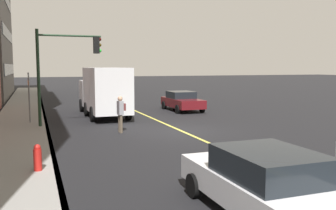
# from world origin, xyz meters

# --- Properties ---
(ground) EXTENTS (200.00, 200.00, 0.00)m
(ground) POSITION_xyz_m (0.00, 0.00, 0.00)
(ground) COLOR black
(sidewalk_slab) EXTENTS (80.00, 2.86, 0.15)m
(sidewalk_slab) POSITION_xyz_m (0.00, 7.65, 0.07)
(sidewalk_slab) COLOR gray
(sidewalk_slab) RESTS_ON ground
(curb_edge) EXTENTS (80.00, 0.16, 0.15)m
(curb_edge) POSITION_xyz_m (0.00, 6.30, 0.07)
(curb_edge) COLOR slate
(curb_edge) RESTS_ON ground
(lane_stripe_center) EXTENTS (80.00, 0.16, 0.01)m
(lane_stripe_center) POSITION_xyz_m (0.00, 0.00, 0.01)
(lane_stripe_center) COLOR #D8CC4C
(lane_stripe_center) RESTS_ON ground
(car_white) EXTENTS (4.67, 2.05, 1.48)m
(car_white) POSITION_xyz_m (-10.43, 2.30, 0.76)
(car_white) COLOR silver
(car_white) RESTS_ON ground
(car_maroon) EXTENTS (4.27, 2.04, 1.40)m
(car_maroon) POSITION_xyz_m (7.76, -3.26, 0.72)
(car_maroon) COLOR #591116
(car_maroon) RESTS_ON ground
(truck_white) EXTENTS (7.47, 2.38, 3.14)m
(truck_white) POSITION_xyz_m (6.64, 2.64, 1.66)
(truck_white) COLOR silver
(truck_white) RESTS_ON ground
(pedestrian_with_backpack) EXTENTS (0.44, 0.39, 1.79)m
(pedestrian_with_backpack) POSITION_xyz_m (0.50, 2.94, 1.06)
(pedestrian_with_backpack) COLOR brown
(pedestrian_with_backpack) RESTS_ON ground
(traffic_light_mast) EXTENTS (0.28, 3.32, 5.10)m
(traffic_light_mast) POSITION_xyz_m (2.97, 5.33, 3.49)
(traffic_light_mast) COLOR #1E3823
(traffic_light_mast) RESTS_ON ground
(street_sign_post) EXTENTS (0.60, 0.08, 2.89)m
(street_sign_post) POSITION_xyz_m (4.47, 7.12, 1.70)
(street_sign_post) COLOR slate
(street_sign_post) RESTS_ON ground
(fire_hydrant) EXTENTS (0.24, 0.24, 0.94)m
(fire_hydrant) POSITION_xyz_m (-5.57, 6.82, 0.47)
(fire_hydrant) COLOR red
(fire_hydrant) RESTS_ON ground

